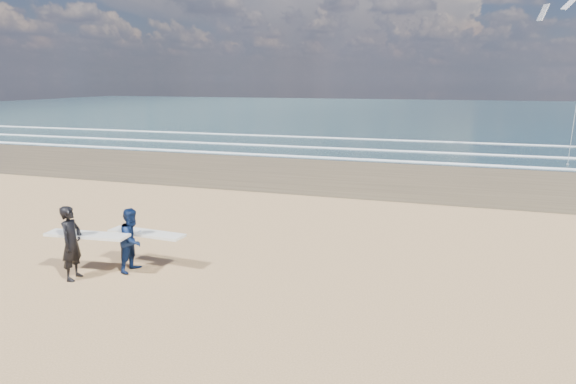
% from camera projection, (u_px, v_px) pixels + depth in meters
% --- Properties ---
extents(ocean, '(220.00, 100.00, 0.02)m').
position_uv_depth(ocean, '(545.00, 115.00, 72.79)').
color(ocean, '#1A313A').
rests_on(ocean, ground).
extents(surfer_near, '(2.24, 1.10, 1.92)m').
position_uv_depth(surfer_near, '(73.00, 242.00, 13.01)').
color(surfer_near, black).
rests_on(surfer_near, ground).
extents(surfer_far, '(2.23, 1.12, 1.72)m').
position_uv_depth(surfer_far, '(134.00, 239.00, 13.60)').
color(surfer_far, '#0B1B41').
rests_on(surfer_far, ground).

